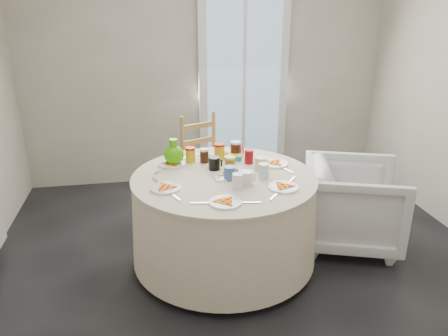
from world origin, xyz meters
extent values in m
plane|color=black|center=(0.00, 0.00, 0.00)|extent=(4.00, 4.00, 0.00)
cube|color=#BCB5A3|center=(0.00, 2.00, 1.30)|extent=(4.00, 0.02, 2.60)
cube|color=silver|center=(0.40, 1.95, 1.05)|extent=(1.00, 0.08, 2.10)
cylinder|color=white|center=(-0.14, 0.18, 0.38)|extent=(1.42, 1.42, 0.72)
imported|color=silver|center=(0.97, 0.27, 0.39)|extent=(0.94, 0.97, 0.80)
cube|color=#0C9797|center=(0.01, 0.51, 0.79)|extent=(0.14, 0.12, 0.05)
camera|label=1|loc=(-0.68, -2.80, 1.96)|focal=35.00mm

